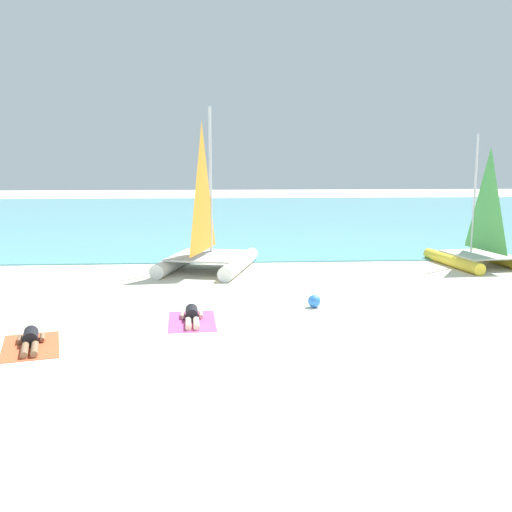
% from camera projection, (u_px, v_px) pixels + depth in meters
% --- Properties ---
extents(ground_plane, '(120.00, 120.00, 0.00)m').
position_uv_depth(ground_plane, '(246.00, 266.00, 21.32)').
color(ground_plane, beige).
extents(ocean_water, '(120.00, 40.00, 0.05)m').
position_uv_depth(ocean_water, '(231.00, 215.00, 41.71)').
color(ocean_water, '#5BB2C1').
rests_on(ocean_water, ground).
extents(sailboat_white, '(3.77, 4.88, 5.63)m').
position_uv_depth(sailboat_white, '(207.00, 246.00, 20.44)').
color(sailboat_white, white).
rests_on(sailboat_white, ground).
extents(sailboat_yellow, '(2.75, 3.89, 4.74)m').
position_uv_depth(sailboat_yellow, '(479.00, 247.00, 21.22)').
color(sailboat_yellow, yellow).
rests_on(sailboat_yellow, ground).
extents(towel_left, '(1.55, 2.12, 0.01)m').
position_uv_depth(towel_left, '(31.00, 346.00, 12.02)').
color(towel_left, '#EA5933').
rests_on(towel_left, ground).
extents(sunbather_left, '(0.78, 1.55, 0.30)m').
position_uv_depth(sunbather_left, '(31.00, 339.00, 12.06)').
color(sunbather_left, black).
rests_on(sunbather_left, towel_left).
extents(towel_right, '(1.20, 1.96, 0.01)m').
position_uv_depth(towel_right, '(192.00, 321.00, 13.92)').
color(towel_right, '#D84C99').
rests_on(towel_right, ground).
extents(sunbather_right, '(0.56, 1.57, 0.30)m').
position_uv_depth(sunbather_right, '(192.00, 315.00, 13.96)').
color(sunbather_right, black).
rests_on(sunbather_right, towel_right).
extents(beach_ball, '(0.33, 0.33, 0.33)m').
position_uv_depth(beach_ball, '(314.00, 301.00, 15.24)').
color(beach_ball, '#337FE5').
rests_on(beach_ball, ground).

